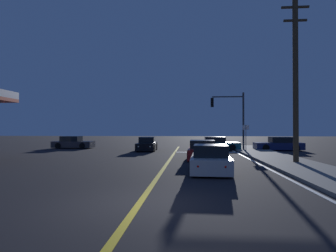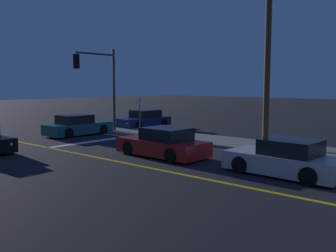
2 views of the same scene
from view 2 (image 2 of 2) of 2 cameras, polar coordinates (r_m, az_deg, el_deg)
sidewalk_right at (r=20.34m, az=13.74°, el=-2.98°), size 3.20×35.27×0.15m
lane_line_center at (r=14.29m, az=0.02°, el=-6.98°), size 0.20×33.31×0.01m
lane_line_edge_right at (r=18.74m, az=11.14°, el=-3.91°), size 0.16×33.31×0.01m
stop_bar at (r=22.20m, az=-11.41°, el=-2.33°), size 5.77×0.50×0.01m
car_far_approaching_silver at (r=14.32m, az=17.43°, el=-4.89°), size 2.08×4.30×1.34m
car_distant_tail_teal at (r=25.29m, az=-13.61°, el=-0.02°), size 4.47×1.96×1.34m
car_side_waiting_red at (r=17.27m, az=-0.72°, el=-2.72°), size 2.10×4.44×1.34m
car_parked_curb_navy at (r=29.11m, az=-3.73°, el=0.95°), size 4.58×1.97×1.34m
traffic_signal_near_right at (r=25.35m, az=-10.23°, el=7.26°), size 3.26×0.28×5.69m
utility_pole_right at (r=20.36m, az=14.95°, el=11.36°), size 1.61×0.32×9.99m
street_sign_corner at (r=23.88m, az=-4.33°, el=2.42°), size 0.56×0.06×2.50m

